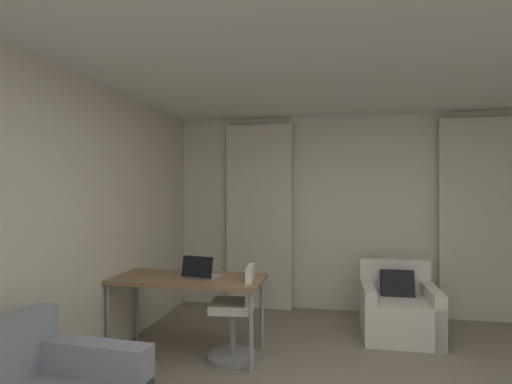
{
  "coord_description": "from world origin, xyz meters",
  "views": [
    {
      "loc": [
        -0.35,
        -2.51,
        1.58
      ],
      "look_at": [
        -1.12,
        1.42,
        1.58
      ],
      "focal_mm": 28.32,
      "sensor_mm": 36.0,
      "label": 1
    }
  ],
  "objects_px": {
    "desk_chair": "(237,317)",
    "laptop": "(201,273)",
    "desk": "(188,283)",
    "armchair": "(398,311)"
  },
  "relations": [
    {
      "from": "desk_chair",
      "to": "laptop",
      "type": "distance_m",
      "value": 0.54
    },
    {
      "from": "desk",
      "to": "desk_chair",
      "type": "height_order",
      "value": "desk_chair"
    },
    {
      "from": "armchair",
      "to": "desk",
      "type": "distance_m",
      "value": 2.33
    },
    {
      "from": "desk_chair",
      "to": "desk",
      "type": "bearing_deg",
      "value": 176.65
    },
    {
      "from": "armchair",
      "to": "laptop",
      "type": "xyz_separation_m",
      "value": [
        -1.97,
        -0.91,
        0.52
      ]
    },
    {
      "from": "armchair",
      "to": "desk_chair",
      "type": "relative_size",
      "value": 0.94
    },
    {
      "from": "desk",
      "to": "desk_chair",
      "type": "relative_size",
      "value": 1.68
    },
    {
      "from": "armchair",
      "to": "desk",
      "type": "height_order",
      "value": "armchair"
    },
    {
      "from": "desk",
      "to": "laptop",
      "type": "height_order",
      "value": "laptop"
    },
    {
      "from": "armchair",
      "to": "desk_chair",
      "type": "distance_m",
      "value": 1.86
    }
  ]
}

